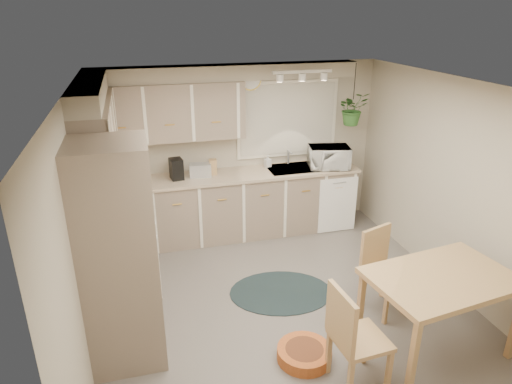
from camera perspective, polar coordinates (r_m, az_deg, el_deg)
The scene contains 35 objects.
floor at distance 5.29m, azimuth 3.58°, elevation -13.70°, with size 4.20×4.20×0.00m, color #635D57.
ceiling at distance 4.35m, azimuth 4.34°, elevation 12.93°, with size 4.20×4.20×0.00m, color silver.
wall_back at distance 6.59m, azimuth -1.98°, elevation 5.40°, with size 4.00×0.04×2.40m, color #ACA28E.
wall_front at distance 3.06m, azimuth 17.24°, elevation -17.07°, with size 4.00×0.04×2.40m, color #ACA28E.
wall_left at distance 4.50m, azimuth -21.00°, elevation -4.26°, with size 0.04×4.20×2.40m, color #ACA28E.
wall_right at distance 5.63m, azimuth 23.57°, elevation 0.57°, with size 0.04×4.20×2.40m, color #ACA28E.
base_cab_left at distance 5.59m, azimuth -16.20°, elevation -7.03°, with size 0.60×1.85×0.90m, color gray.
base_cab_back at distance 6.53m, azimuth -3.00°, elevation -1.78°, with size 3.60×0.60×0.90m, color gray.
counter_left at distance 5.39m, azimuth -16.62°, elevation -2.63°, with size 0.64×1.89×0.04m, color #CAB294.
counter_back at distance 6.35m, azimuth -3.07°, elevation 2.07°, with size 3.64×0.64×0.04m, color #CAB294.
oven_stack at distance 4.21m, azimuth -16.71°, elevation -7.89°, with size 0.65×0.65×2.10m, color gray.
wall_oven_face at distance 4.20m, azimuth -12.33°, elevation -7.47°, with size 0.02×0.56×0.58m, color white.
upper_cab_left at distance 5.22m, azimuth -19.17°, elevation 6.86°, with size 0.35×2.00×0.75m, color gray.
upper_cab_back at distance 6.12m, azimuth -10.96°, elevation 9.77°, with size 2.00×0.35×0.75m, color gray.
soffit_left at distance 5.13m, azimuth -20.12°, elevation 11.94°, with size 0.30×2.00×0.20m, color #ACA28E.
soffit_back at distance 6.18m, azimuth -3.66°, elevation 14.69°, with size 3.60×0.30×0.20m, color #ACA28E.
cooktop at distance 4.86m, azimuth -16.57°, elevation -5.10°, with size 0.52×0.58×0.02m, color white.
range_hood at distance 4.67m, azimuth -17.41°, elevation -0.14°, with size 0.40×0.60×0.14m, color white.
window_blinds at distance 6.65m, azimuth 3.99°, elevation 9.08°, with size 1.40×0.02×1.00m, color silver.
window_frame at distance 6.66m, azimuth 3.96°, elevation 9.10°, with size 1.50×0.02×1.10m, color silver.
sink at distance 6.60m, azimuth 4.59°, elevation 2.63°, with size 0.70×0.48×0.10m, color #B3B7BC.
dishwasher_front at distance 6.72m, azimuth 10.17°, elevation -1.63°, with size 0.58×0.01×0.83m, color white.
track_light_bar at distance 6.04m, azimuth 5.82°, elevation 14.75°, with size 0.80×0.04×0.04m, color white.
wall_clock at distance 6.39m, azimuth -0.69°, elevation 13.89°, with size 0.30×0.30×0.03m, color gold.
dining_table at distance 4.76m, azimuth 21.63°, elevation -13.91°, with size 1.31×0.87×0.82m, color tan.
chair_left at distance 4.16m, azimuth 12.94°, elevation -17.23°, with size 0.46×0.46×0.98m, color tan.
chair_back at distance 5.13m, azimuth 16.06°, elevation -9.69°, with size 0.43×0.43×0.92m, color tan.
braided_rug at distance 5.45m, azimuth 3.12°, elevation -12.39°, with size 1.20×0.90×0.01m, color black.
pet_bed at distance 4.58m, azimuth 6.05°, elevation -19.46°, with size 0.52×0.52×0.12m, color #BF5326.
microwave at distance 6.62m, azimuth 9.11°, elevation 4.60°, with size 0.57×0.31×0.38m, color white.
soap_bottle at distance 6.61m, azimuth 1.46°, elevation 3.48°, with size 0.08×0.19×0.09m, color white.
hanging_plant at distance 6.60m, azimuth 11.96°, elevation 9.73°, with size 0.42×0.46×0.36m, color #2E5D25.
coffee_maker at distance 6.20m, azimuth -9.93°, elevation 2.86°, with size 0.16×0.20×0.28m, color black.
toaster at distance 6.27m, azimuth -6.95°, elevation 2.74°, with size 0.29×0.17×0.18m, color #B3B7BC.
knife_block at distance 6.32m, azimuth -5.41°, elevation 3.13°, with size 0.10×0.10×0.22m, color tan.
Camera 1 is at (-1.43, -4.05, 3.08)m, focal length 32.00 mm.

